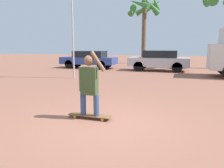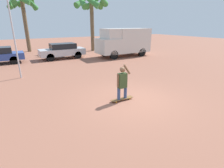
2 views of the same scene
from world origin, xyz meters
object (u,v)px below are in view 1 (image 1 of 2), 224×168
at_px(person_skateboarder, 89,82).
at_px(flagpole, 74,12).
at_px(parked_car_silver, 159,60).
at_px(palm_tree_center_background, 144,10).
at_px(parked_car_blue, 89,59).
at_px(skateboard, 90,116).

distance_m(person_skateboarder, flagpole, 7.64).
xyz_separation_m(parked_car_silver, flagpole, (-4.06, -5.28, 2.81)).
xyz_separation_m(parked_car_silver, palm_tree_center_background, (-2.37, 6.87, 4.63)).
distance_m(parked_car_blue, palm_tree_center_background, 8.73).
bearing_deg(person_skateboarder, flagpole, 120.12).
xyz_separation_m(skateboard, parked_car_blue, (-5.23, 11.76, 0.69)).
bearing_deg(flagpole, person_skateboarder, -59.88).
height_order(person_skateboarder, palm_tree_center_background, palm_tree_center_background).
bearing_deg(palm_tree_center_background, parked_car_silver, -70.98).
height_order(skateboard, flagpole, flagpole).
xyz_separation_m(skateboard, flagpole, (-3.59, 6.19, 3.53)).
bearing_deg(palm_tree_center_background, person_skateboarder, -84.09).
xyz_separation_m(parked_car_silver, parked_car_blue, (-5.70, 0.29, -0.03)).
bearing_deg(parked_car_silver, person_skateboarder, -92.36).
xyz_separation_m(person_skateboarder, parked_car_blue, (-5.23, 11.76, -0.16)).
xyz_separation_m(person_skateboarder, flagpole, (-3.59, 6.19, 2.68)).
distance_m(parked_car_blue, flagpole, 6.46).
bearing_deg(parked_car_blue, flagpole, -73.63).
height_order(person_skateboarder, flagpole, flagpole).
xyz_separation_m(parked_car_blue, flagpole, (1.64, -5.57, 2.85)).
relative_size(parked_car_blue, flagpole, 0.73).
relative_size(skateboard, parked_car_silver, 0.25).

